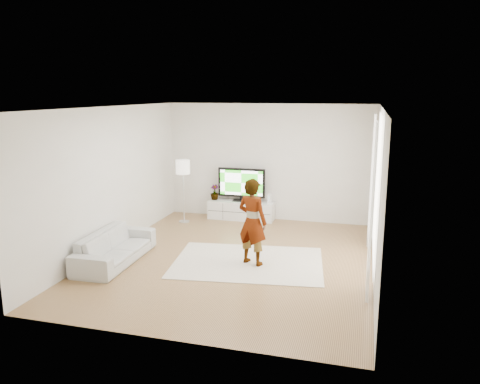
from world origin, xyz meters
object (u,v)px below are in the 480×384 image
(media_console, at_px, (241,210))
(player, at_px, (252,222))
(sofa, at_px, (115,247))
(rug, at_px, (248,262))
(floor_lamp, at_px, (183,170))
(television, at_px, (242,183))

(media_console, relative_size, player, 1.02)
(player, bearing_deg, sofa, 32.81)
(rug, relative_size, sofa, 1.38)
(rug, distance_m, floor_lamp, 3.37)
(media_console, distance_m, floor_lamp, 1.74)
(television, bearing_deg, player, -71.29)
(floor_lamp, bearing_deg, media_console, 25.20)
(media_console, bearing_deg, sofa, -112.97)
(rug, bearing_deg, player, -28.22)
(media_console, height_order, floor_lamp, floor_lamp)
(rug, xyz_separation_m, floor_lamp, (-2.16, 2.26, 1.26))
(rug, xyz_separation_m, player, (0.09, -0.05, 0.79))
(television, distance_m, floor_lamp, 1.46)
(sofa, bearing_deg, floor_lamp, -5.93)
(media_console, xyz_separation_m, rug, (0.90, -2.85, -0.22))
(rug, xyz_separation_m, sofa, (-2.36, -0.60, 0.28))
(television, bearing_deg, media_console, -90.00)
(player, bearing_deg, television, -51.04)
(rug, bearing_deg, sofa, -165.83)
(rug, bearing_deg, television, 107.35)
(media_console, xyz_separation_m, television, (-0.00, 0.03, 0.67))
(media_console, bearing_deg, player, -71.13)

